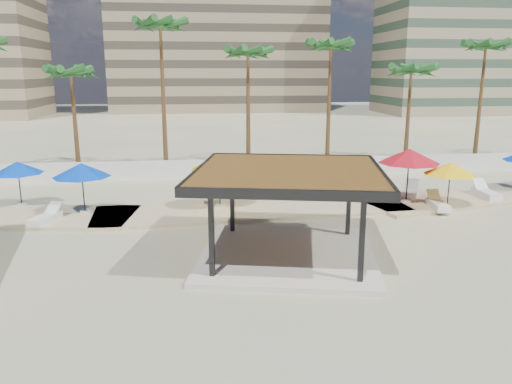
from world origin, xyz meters
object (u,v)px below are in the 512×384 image
lounger_a (46,218)px  pavilion_central (288,205)px  umbrella_c (409,156)px  lounger_c (486,193)px  lounger_b (438,204)px  lounger_d (410,193)px  umbrella_a (18,168)px

lounger_a → pavilion_central: bearing=-98.6°
umbrella_c → lounger_c: bearing=5.8°
umbrella_c → lounger_b: size_ratio=1.87×
umbrella_c → lounger_a: umbrella_c is taller
pavilion_central → lounger_d: size_ratio=3.63×
lounger_c → pavilion_central: bearing=123.7°
pavilion_central → lounger_a: bearing=164.9°
umbrella_a → lounger_b: size_ratio=1.58×
umbrella_a → lounger_d: bearing=-2.5°
pavilion_central → umbrella_c: size_ratio=2.08×
lounger_b → lounger_d: 2.47m
lounger_b → umbrella_c: bearing=45.8°
umbrella_c → lounger_a: bearing=-175.6°
lounger_a → lounger_b: (19.33, 0.00, 0.00)m
umbrella_c → lounger_d: umbrella_c is taller
pavilion_central → umbrella_a: pavilion_central is taller
umbrella_c → lounger_d: 2.61m
umbrella_c → lounger_a: 18.44m
lounger_c → lounger_d: size_ratio=1.01×
pavilion_central → lounger_b: pavilion_central is taller
pavilion_central → lounger_b: (8.90, 5.50, -1.72)m
umbrella_c → lounger_b: (1.09, -1.39, -2.30)m
pavilion_central → lounger_a: size_ratio=3.92×
pavilion_central → umbrella_c: (7.81, 6.89, 0.58)m
lounger_c → lounger_d: 4.24m
umbrella_c → lounger_d: bearing=56.0°
umbrella_c → lounger_c: size_ratio=1.72×
lounger_b → umbrella_a: bearing=88.7°
lounger_a → lounger_c: size_ratio=0.92×
lounger_a → umbrella_a: bearing=51.5°
pavilion_central → umbrella_a: 15.36m
lounger_a → lounger_d: (18.95, 2.44, 0.02)m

